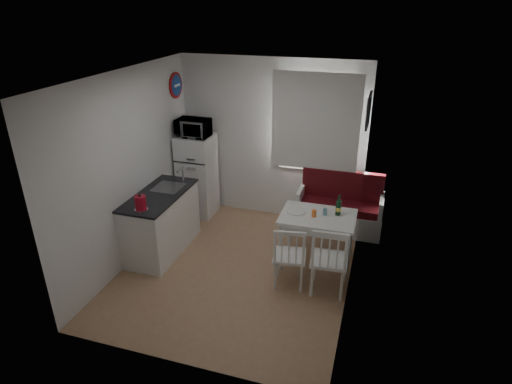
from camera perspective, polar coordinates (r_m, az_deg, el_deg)
floor at (r=5.98m, az=-2.53°, el=-10.12°), size 3.00×3.50×0.02m
ceiling at (r=4.98m, az=-3.11°, el=15.26°), size 3.00×3.50×0.02m
wall_back at (r=6.92m, az=2.11°, el=6.87°), size 3.00×0.02×2.60m
wall_front at (r=3.94m, az=-11.45°, el=-8.28°), size 3.00×0.02×2.60m
wall_left at (r=6.00m, az=-16.44°, el=3.00°), size 0.02×3.50×2.60m
wall_right at (r=5.08m, az=13.36°, el=-0.60°), size 0.02×3.50×2.60m
window at (r=6.66m, az=7.98°, el=8.86°), size 1.22×0.06×1.47m
curtain at (r=6.58m, az=7.90°, el=9.13°), size 1.35×0.02×1.50m
kitchen_counter at (r=6.31m, az=-12.48°, el=-3.89°), size 0.62×1.32×1.16m
wall_sign at (r=6.96m, az=-10.58°, el=13.81°), size 0.03×0.40×0.40m
picture_frame at (r=5.88m, az=14.75°, el=10.48°), size 0.04×0.52×0.42m
bench at (r=6.88m, az=11.03°, el=-2.58°), size 1.32×0.51×0.94m
dining_table at (r=5.81m, az=8.23°, el=-3.85°), size 1.00×0.71×0.75m
chair_left at (r=5.35m, az=4.31°, el=-7.92°), size 0.47×0.45×0.47m
chair_right at (r=5.25m, az=9.66°, el=-8.29°), size 0.47×0.45×0.51m
fridge at (r=7.20m, az=-7.81°, el=2.21°), size 0.55×0.55×1.38m
microwave at (r=6.89m, az=-8.38°, el=8.46°), size 0.51×0.35×0.28m
kettle at (r=5.63m, az=-15.14°, el=-1.42°), size 0.17×0.17×0.23m
wine_bottle at (r=5.77m, az=10.97°, el=-1.71°), size 0.07×0.07×0.29m
drinking_glass_orange at (r=5.71m, az=7.74°, el=-2.85°), size 0.06×0.06×0.10m
drinking_glass_blue at (r=5.78m, az=9.17°, el=-2.60°), size 0.06×0.06×0.09m
plate at (r=5.83m, az=5.41°, el=-2.56°), size 0.26×0.26×0.02m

